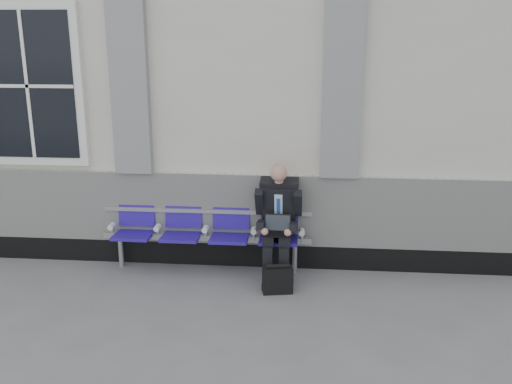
# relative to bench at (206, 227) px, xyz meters

# --- Properties ---
(station_building) EXTENTS (14.40, 4.40, 4.49)m
(station_building) POSITION_rel_bench_xyz_m (-2.52, 2.15, 1.67)
(station_building) COLOR beige
(station_building) RESTS_ON ground
(bench) EXTENTS (2.60, 0.47, 0.91)m
(bench) POSITION_rel_bench_xyz_m (0.00, 0.00, 0.00)
(bench) COLOR #9EA0A3
(bench) RESTS_ON ground
(businessman) EXTENTS (0.56, 0.75, 1.40)m
(businessman) POSITION_rel_bench_xyz_m (0.90, -0.13, 0.21)
(businessman) COLOR black
(businessman) RESTS_ON ground
(briefcase) EXTENTS (0.36, 0.20, 0.35)m
(briefcase) POSITION_rel_bench_xyz_m (0.92, -0.61, -0.39)
(briefcase) COLOR black
(briefcase) RESTS_ON ground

